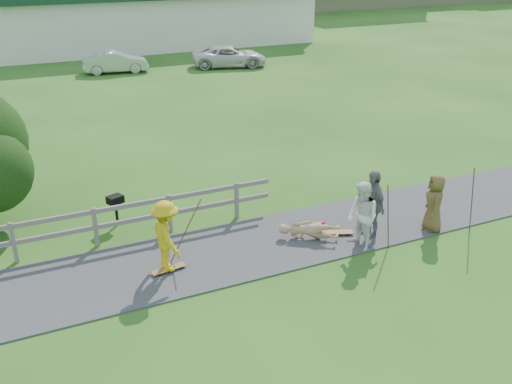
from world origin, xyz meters
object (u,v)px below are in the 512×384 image
Objects in this scene: skater_fallen at (308,230)px; car_white at (229,56)px; skater_rider at (167,240)px; spectator_a at (362,217)px; car_silver at (115,62)px; bbq at (116,210)px; spectator_b at (372,204)px; spectator_c at (434,203)px.

car_white reaches higher than skater_fallen.
spectator_a reaches higher than skater_rider.
spectator_a is 24.71m from car_silver.
car_white is 5.26× the size of bbq.
spectator_b is at bearing 121.09° from spectator_a.
car_silver is at bearing -15.87° from skater_rider.
spectator_c reaches higher than skater_fallen.
spectator_b is at bearing -177.08° from car_white.
spectator_a is (4.91, -0.94, 0.03)m from skater_rider.
skater_fallen is 3.56m from spectator_c.
bbq is at bearing 3.93° from skater_rider.
spectator_c is at bearing -172.75° from car_white.
skater_rider is at bearing 178.96° from car_silver.
spectator_a is at bearing -45.83° from spectator_b.
skater_fallen is 5.42m from bbq.
bbq is (-7.87, 3.99, -0.39)m from spectator_c.
skater_rider is 0.94× the size of spectator_b.
skater_rider is 3.16m from bbq.
bbq is (-6.14, 3.54, -0.50)m from spectator_b.
car_white is (3.55, 23.42, -0.18)m from spectator_c.
car_white is (10.84, 22.50, -0.24)m from skater_rider.
car_silver reaches higher than bbq.
skater_rider reaches higher than skater_fallen.
car_silver is (3.82, 23.74, -0.25)m from skater_rider.
spectator_b is at bearing -167.79° from car_silver.
spectator_c is at bearing -163.89° from car_silver.
spectator_a reaches higher than spectator_c.
car_white is at bearing -157.75° from spectator_c.
skater_fallen is at bearing -74.53° from spectator_c.
spectator_c is 23.69m from car_white.
skater_fallen is (3.90, 0.01, -0.60)m from skater_rider.
bbq is (-5.49, 4.01, -0.47)m from spectator_a.
spectator_a reaches higher than car_silver.
spectator_b is 0.40× the size of car_white.
spectator_c is at bearing -48.01° from bbq.
car_white is (5.28, 22.96, -0.30)m from spectator_b.
skater_rider is 5.58m from spectator_b.
spectator_a reaches higher than skater_fallen.
skater_rider is 0.38× the size of car_white.
spectator_b reaches higher than skater_fallen.
skater_rider is 0.97× the size of spectator_a.
car_white is at bearing 160.48° from spectator_a.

